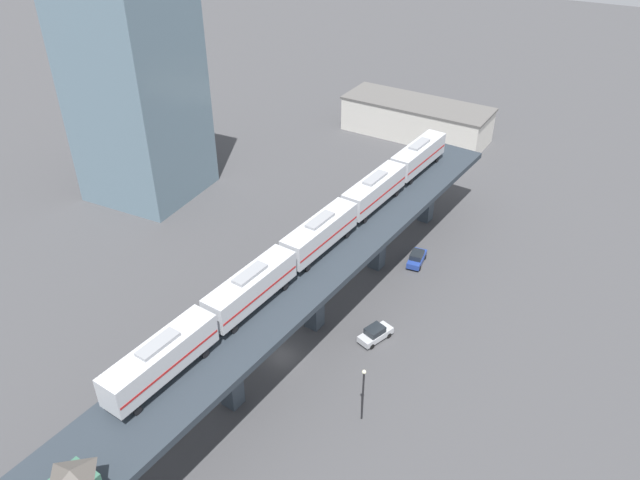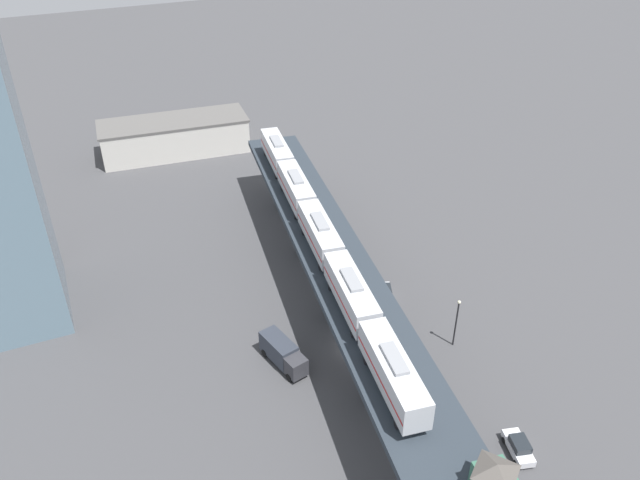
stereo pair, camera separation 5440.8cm
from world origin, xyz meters
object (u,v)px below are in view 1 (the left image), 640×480
at_px(delivery_truck, 223,317).
at_px(street_lamp, 363,391).
at_px(subway_train, 320,233).
at_px(warehouse_building, 416,119).
at_px(office_tower, 135,86).
at_px(street_car_blue, 417,258).
at_px(street_car_silver, 375,334).

height_order(delivery_truck, street_lamp, street_lamp).
height_order(subway_train, warehouse_building, subway_train).
height_order(delivery_truck, warehouse_building, warehouse_building).
bearing_deg(office_tower, street_car_blue, -0.74).
relative_size(street_car_blue, warehouse_building, 0.15).
relative_size(street_car_blue, street_lamp, 0.65).
height_order(street_lamp, warehouse_building, street_lamp).
xyz_separation_m(subway_train, street_car_silver, (8.56, -2.50, -10.35)).
distance_m(warehouse_building, office_tower, 54.02).
distance_m(street_car_blue, delivery_truck, 28.56).
bearing_deg(street_lamp, delivery_truck, 165.20).
bearing_deg(delivery_truck, street_car_blue, 54.54).
height_order(street_car_blue, office_tower, office_tower).
xyz_separation_m(subway_train, office_tower, (-39.01, 15.11, 6.71)).
xyz_separation_m(delivery_truck, street_lamp, (20.52, -5.42, 2.35)).
bearing_deg(subway_train, office_tower, 158.82).
bearing_deg(subway_train, delivery_truck, -134.85).
distance_m(street_car_blue, street_car_silver, 17.03).
relative_size(street_car_silver, office_tower, 0.13).
xyz_separation_m(street_car_blue, street_car_silver, (0.69, -17.01, 0.00)).
height_order(street_lamp, office_tower, office_tower).
bearing_deg(warehouse_building, office_tower, -128.38).
xyz_separation_m(street_car_blue, delivery_truck, (-16.57, -23.26, 0.82)).
relative_size(street_lamp, warehouse_building, 0.24).
xyz_separation_m(subway_train, street_lamp, (11.82, -14.17, -7.18)).
distance_m(street_car_silver, delivery_truck, 18.37).
xyz_separation_m(street_car_blue, office_tower, (-46.88, 0.60, 17.06)).
height_order(street_car_silver, warehouse_building, warehouse_building).
bearing_deg(warehouse_building, street_lamp, -75.17).
relative_size(subway_train, street_lamp, 8.96).
distance_m(street_car_silver, street_lamp, 12.52).
relative_size(street_car_blue, delivery_truck, 0.60).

